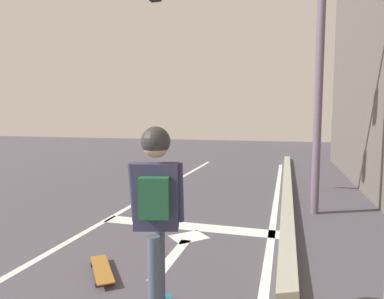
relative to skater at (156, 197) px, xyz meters
name	(u,v)px	position (x,y,z in m)	size (l,w,h in m)	color
lane_line_center	(61,246)	(-2.16, 1.43, -1.25)	(0.12, 20.00, 0.01)	white
lane_line_curbside	(267,271)	(0.93, 1.43, -1.25)	(0.12, 20.00, 0.01)	white
stop_bar	(188,226)	(-0.54, 2.86, -1.25)	(3.24, 0.40, 0.01)	white
lane_arrow_stem	(172,258)	(-0.38, 1.49, -1.25)	(0.16, 1.40, 0.01)	white
lane_arrow_head	(189,237)	(-0.38, 2.34, -1.25)	(0.56, 0.44, 0.01)	white
curb_strip	(287,269)	(1.18, 1.43, -1.18)	(0.24, 24.00, 0.14)	#A1A28F
skater	(156,197)	(0.00, 0.00, 0.00)	(0.48, 0.65, 1.80)	#45515E
spare_skateboard	(102,269)	(-1.06, 0.78, -1.18)	(0.67, 0.78, 0.08)	#986526
traffic_signal_mast	(249,20)	(0.31, 4.36, 2.72)	(5.31, 0.34, 5.47)	#625364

